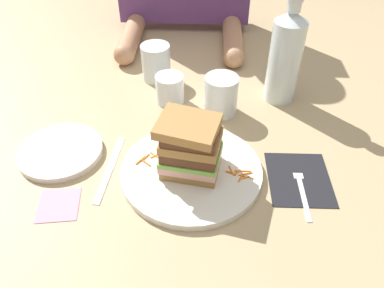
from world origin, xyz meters
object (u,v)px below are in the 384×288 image
fork (301,186)px  side_plate (61,151)px  main_plate (191,171)px  empty_tumbler_0 (156,62)px  sandwich (191,146)px  juice_glass (221,97)px  knife (109,170)px  napkin_pink (59,205)px  water_bottle (285,56)px  napkin_dark (299,178)px  empty_tumbler_1 (170,89)px

fork → side_plate: side_plate is taller
main_plate → empty_tumbler_0: 0.39m
sandwich → empty_tumbler_0: (-0.11, 0.37, -0.03)m
sandwich → juice_glass: (0.06, 0.22, -0.03)m
knife → empty_tumbler_0: empty_tumbler_0 is taller
main_plate → juice_glass: juice_glass is taller
side_plate → napkin_pink: (0.04, -0.14, -0.01)m
water_bottle → empty_tumbler_0: size_ratio=2.73×
juice_glass → napkin_dark: bearing=-54.6°
sandwich → knife: (-0.17, 0.00, -0.08)m
main_plate → fork: 0.22m
empty_tumbler_0 → main_plate: bearing=-72.7°
main_plate → water_bottle: 0.38m
empty_tumbler_0 → napkin_pink: bearing=-106.0°
empty_tumbler_0 → side_plate: (-0.17, -0.32, -0.04)m
side_plate → empty_tumbler_1: bearing=44.1°
water_bottle → napkin_dark: bearing=-88.5°
napkin_pink → main_plate: bearing=21.1°
empty_tumbler_1 → napkin_pink: (-0.18, -0.36, -0.04)m
empty_tumbler_1 → napkin_dark: bearing=-42.6°
side_plate → napkin_dark: bearing=-5.7°
water_bottle → knife: bearing=-143.1°
juice_glass → fork: bearing=-57.0°
knife → juice_glass: (0.23, 0.22, 0.04)m
fork → empty_tumbler_0: (-0.34, 0.40, 0.04)m
napkin_dark → napkin_pink: same height
empty_tumbler_0 → sandwich: bearing=-72.9°
water_bottle → empty_tumbler_0: 0.35m
napkin_pink → side_plate: bearing=105.4°
napkin_dark → knife: (-0.39, 0.00, 0.00)m
sandwich → knife: bearing=179.5°
water_bottle → side_plate: 0.57m
napkin_dark → water_bottle: size_ratio=0.56×
sandwich → main_plate: bearing=43.6°
juice_glass → empty_tumbler_1: size_ratio=1.33×
main_plate → empty_tumbler_0: size_ratio=2.94×
main_plate → knife: 0.17m
main_plate → sandwich: (-0.00, -0.00, 0.07)m
main_plate → fork: (0.22, -0.03, -0.00)m
empty_tumbler_0 → napkin_pink: empty_tumbler_0 is taller
empty_tumbler_0 → napkin_pink: 0.49m
main_plate → napkin_dark: bearing=-1.1°
main_plate → sandwich: size_ratio=2.16×
sandwich → knife: 0.19m
napkin_dark → water_bottle: (-0.01, 0.29, 0.12)m
knife → empty_tumbler_0: bearing=81.2°
fork → empty_tumbler_1: bearing=135.2°
knife → napkin_pink: bearing=-128.4°
napkin_dark → empty_tumbler_1: (-0.29, 0.27, 0.04)m
main_plate → sandwich: bearing=-136.4°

